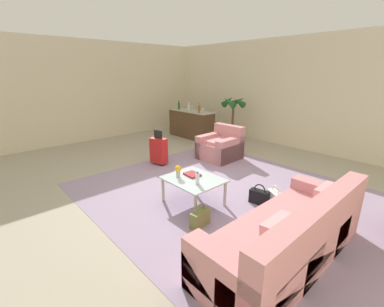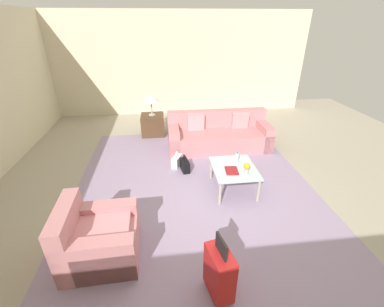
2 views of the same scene
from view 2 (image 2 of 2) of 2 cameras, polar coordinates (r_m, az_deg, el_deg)
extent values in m
plane|color=#A89E89|center=(4.49, 4.00, -11.17)|extent=(12.00, 12.00, 0.00)
cube|color=beige|center=(8.62, -2.08, 19.15)|extent=(0.12, 8.00, 3.10)
cube|color=#9984A3|center=(4.94, 0.44, -7.01)|extent=(5.20, 4.40, 0.01)
cube|color=#C67F84|center=(6.25, 6.01, 2.99)|extent=(0.91, 2.42, 0.45)
cube|color=#C67F84|center=(6.48, 5.45, 5.93)|extent=(0.22, 2.42, 0.87)
cube|color=#C67F84|center=(6.53, 15.44, 4.02)|extent=(0.91, 0.24, 0.61)
cube|color=#C67F84|center=(6.08, -4.05, 3.19)|extent=(0.91, 0.24, 0.61)
cube|color=pink|center=(6.40, 10.63, 7.19)|extent=(0.17, 0.40, 0.41)
cube|color=pink|center=(6.17, 0.85, 6.90)|extent=(0.13, 0.40, 0.40)
cube|color=#C67F84|center=(3.72, -19.40, -18.41)|extent=(0.90, 0.95, 0.44)
cube|color=#C67F84|center=(3.69, -25.64, -16.16)|extent=(0.88, 0.23, 0.83)
cube|color=#C67F84|center=(3.91, -18.81, -14.07)|extent=(0.23, 0.93, 0.60)
cube|color=#C67F84|center=(3.44, -20.53, -21.47)|extent=(0.23, 0.93, 0.60)
cube|color=pink|center=(3.54, -19.25, -15.45)|extent=(0.65, 0.68, 0.08)
cube|color=silver|center=(4.66, 9.35, -3.23)|extent=(0.92, 0.77, 0.02)
cylinder|color=#ADA899|center=(4.38, 6.26, -8.83)|extent=(0.05, 0.05, 0.43)
cylinder|color=#ADA899|center=(5.05, 4.27, -3.37)|extent=(0.05, 0.05, 0.43)
cylinder|color=#ADA899|center=(4.57, 14.58, -8.00)|extent=(0.05, 0.05, 0.43)
cylinder|color=#ADA899|center=(5.21, 11.54, -2.86)|extent=(0.05, 0.05, 0.43)
cylinder|color=silver|center=(4.81, 9.97, -0.89)|extent=(0.06, 0.06, 0.18)
cylinder|color=#2D6BBC|center=(4.76, 10.06, 0.18)|extent=(0.04, 0.04, 0.02)
cube|color=maroon|center=(4.53, 8.79, -3.78)|extent=(0.28, 0.23, 0.03)
cylinder|color=#B2B7BC|center=(4.50, 11.99, -3.83)|extent=(0.07, 0.07, 0.10)
sphere|color=gold|center=(4.45, 12.11, -2.73)|extent=(0.11, 0.11, 0.11)
cube|color=#513823|center=(7.11, -8.69, 6.34)|extent=(0.60, 0.60, 0.54)
cylinder|color=#ADA899|center=(7.01, -8.85, 8.51)|extent=(0.18, 0.18, 0.02)
cylinder|color=#ADA899|center=(6.95, -8.96, 9.94)|extent=(0.04, 0.04, 0.34)
cone|color=white|center=(6.88, -9.12, 12.05)|extent=(0.44, 0.44, 0.19)
cube|color=red|center=(3.11, 6.10, -24.83)|extent=(0.44, 0.30, 0.60)
cube|color=black|center=(2.80, 6.53, -19.82)|extent=(0.24, 0.07, 0.20)
cylinder|color=black|center=(3.30, 6.95, -30.06)|extent=(0.03, 0.05, 0.05)
cylinder|color=black|center=(3.44, 4.72, -26.43)|extent=(0.03, 0.05, 0.05)
cube|color=black|center=(5.33, -1.61, -2.71)|extent=(0.34, 0.19, 0.24)
torus|color=black|center=(5.26, -1.63, -1.39)|extent=(0.20, 0.05, 0.20)
cube|color=olive|center=(5.39, 11.47, -2.91)|extent=(0.17, 0.33, 0.24)
torus|color=olive|center=(5.33, 11.61, -1.62)|extent=(0.04, 0.20, 0.20)
cube|color=white|center=(5.51, -3.32, -1.69)|extent=(0.35, 0.27, 0.24)
torus|color=white|center=(5.44, -3.36, -0.40)|extent=(0.18, 0.11, 0.20)
camera|label=1|loc=(7.79, 24.69, 20.43)|focal=24.00mm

